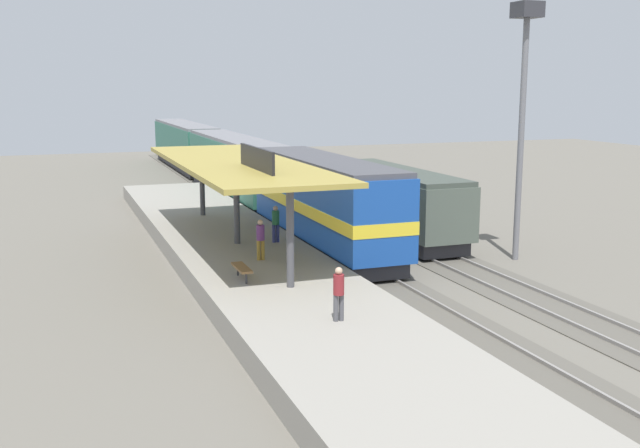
# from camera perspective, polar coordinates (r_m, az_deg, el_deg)

# --- Properties ---
(ground_plane) EXTENTS (120.00, 120.00, 0.00)m
(ground_plane) POSITION_cam_1_polar(r_m,az_deg,el_deg) (36.89, 3.72, -2.10)
(ground_plane) COLOR #666056
(track_near) EXTENTS (3.20, 110.00, 0.16)m
(track_near) POSITION_cam_1_polar(r_m,az_deg,el_deg) (36.14, 0.81, -2.30)
(track_near) COLOR #565249
(track_near) RESTS_ON ground
(track_far) EXTENTS (3.20, 110.00, 0.16)m
(track_far) POSITION_cam_1_polar(r_m,az_deg,el_deg) (37.99, 7.31, -1.75)
(track_far) COLOR #565249
(track_far) RESTS_ON ground
(platform) EXTENTS (6.00, 44.00, 0.90)m
(platform) POSITION_cam_1_polar(r_m,az_deg,el_deg) (34.72, -6.30, -2.20)
(platform) COLOR gray
(platform) RESTS_ON ground
(station_canopy) EXTENTS (5.20, 18.00, 4.70)m
(station_canopy) POSITION_cam_1_polar(r_m,az_deg,el_deg) (33.96, -6.41, 4.51)
(station_canopy) COLOR #47474C
(station_canopy) RESTS_ON platform
(platform_bench) EXTENTS (0.44, 1.70, 0.50)m
(platform_bench) POSITION_cam_1_polar(r_m,az_deg,el_deg) (28.13, -5.98, -3.37)
(platform_bench) COLOR #333338
(platform_bench) RESTS_ON platform
(locomotive) EXTENTS (2.93, 14.43, 4.44)m
(locomotive) POSITION_cam_1_polar(r_m,az_deg,el_deg) (36.53, 0.31, 1.64)
(locomotive) COLOR #28282D
(locomotive) RESTS_ON track_near
(passenger_carriage_front) EXTENTS (2.90, 20.00, 4.24)m
(passenger_carriage_front) POSITION_cam_1_polar(r_m,az_deg,el_deg) (53.64, -6.41, 4.36)
(passenger_carriage_front) COLOR #28282D
(passenger_carriage_front) RESTS_ON track_near
(passenger_carriage_rear) EXTENTS (2.90, 20.00, 4.24)m
(passenger_carriage_rear) POSITION_cam_1_polar(r_m,az_deg,el_deg) (73.93, -10.27, 5.97)
(passenger_carriage_rear) COLOR #28282D
(passenger_carriage_rear) RESTS_ON track_near
(freight_car) EXTENTS (2.80, 12.00, 3.54)m
(freight_car) POSITION_cam_1_polar(r_m,az_deg,el_deg) (39.75, 5.78, 1.68)
(freight_car) COLOR #28282D
(freight_car) RESTS_ON track_far
(light_mast) EXTENTS (1.10, 1.10, 11.70)m
(light_mast) POSITION_cam_1_polar(r_m,az_deg,el_deg) (35.42, 15.30, 10.72)
(light_mast) COLOR slate
(light_mast) RESTS_ON ground
(person_waiting) EXTENTS (0.34, 0.34, 1.71)m
(person_waiting) POSITION_cam_1_polar(r_m,az_deg,el_deg) (23.07, 1.44, -5.13)
(person_waiting) COLOR #4C4C51
(person_waiting) RESTS_ON platform
(person_walking) EXTENTS (0.34, 0.34, 1.71)m
(person_walking) POSITION_cam_1_polar(r_m,az_deg,el_deg) (31.08, -4.56, -1.03)
(person_walking) COLOR olive
(person_walking) RESTS_ON platform
(person_boarding) EXTENTS (0.34, 0.34, 1.71)m
(person_boarding) POSITION_cam_1_polar(r_m,az_deg,el_deg) (34.51, -3.40, 0.15)
(person_boarding) COLOR navy
(person_boarding) RESTS_ON platform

